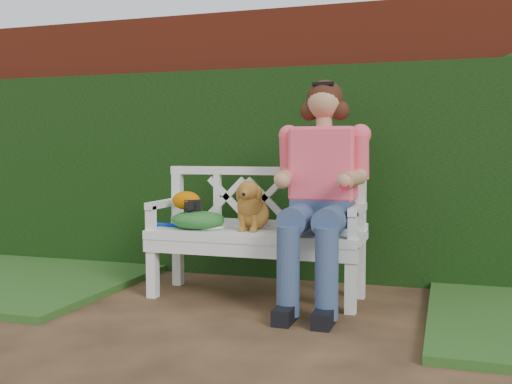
% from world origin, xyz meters
% --- Properties ---
extents(ground, '(60.00, 60.00, 0.00)m').
position_xyz_m(ground, '(0.00, 0.00, 0.00)').
color(ground, '#2F2115').
extents(brick_wall, '(10.00, 0.30, 2.20)m').
position_xyz_m(brick_wall, '(0.00, 1.90, 1.10)').
color(brick_wall, maroon).
rests_on(brick_wall, ground).
extents(ivy_hedge, '(10.00, 0.18, 1.70)m').
position_xyz_m(ivy_hedge, '(0.00, 1.68, 0.85)').
color(ivy_hedge, '#1C3E0F').
rests_on(ivy_hedge, ground).
extents(garden_bench, '(1.63, 0.75, 0.48)m').
position_xyz_m(garden_bench, '(-0.07, 0.93, 0.24)').
color(garden_bench, white).
rests_on(garden_bench, ground).
extents(seated_woman, '(0.66, 0.88, 1.55)m').
position_xyz_m(seated_woman, '(0.40, 0.91, 0.77)').
color(seated_woman, '#E54D57').
rests_on(seated_woman, ground).
extents(dog, '(0.26, 0.34, 0.36)m').
position_xyz_m(dog, '(-0.11, 0.95, 0.66)').
color(dog, '#B85D28').
rests_on(dog, garden_bench).
extents(tennis_racket, '(0.58, 0.26, 0.03)m').
position_xyz_m(tennis_racket, '(-0.49, 0.93, 0.49)').
color(tennis_racket, silver).
rests_on(tennis_racket, garden_bench).
extents(green_bag, '(0.40, 0.31, 0.13)m').
position_xyz_m(green_bag, '(-0.50, 0.89, 0.55)').
color(green_bag, '#1B731C').
rests_on(green_bag, garden_bench).
extents(camera_item, '(0.14, 0.12, 0.08)m').
position_xyz_m(camera_item, '(-0.53, 0.88, 0.65)').
color(camera_item, black).
rests_on(camera_item, green_bag).
extents(baseball_glove, '(0.23, 0.19, 0.13)m').
position_xyz_m(baseball_glove, '(-0.59, 0.90, 0.68)').
color(baseball_glove, '#C26100').
rests_on(baseball_glove, green_bag).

